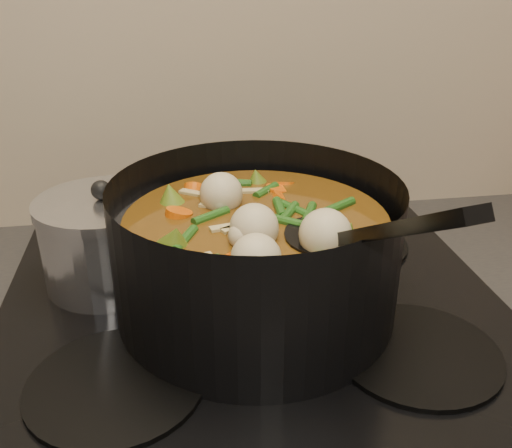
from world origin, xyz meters
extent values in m
cube|color=black|center=(0.00, 1.93, 0.89)|extent=(2.64, 0.64, 0.05)
cube|color=black|center=(0.00, 1.93, 0.92)|extent=(0.62, 0.54, 0.02)
cylinder|color=black|center=(-0.16, 1.80, 0.93)|extent=(0.18, 0.18, 0.01)
cylinder|color=black|center=(0.16, 1.80, 0.93)|extent=(0.18, 0.18, 0.01)
cylinder|color=black|center=(-0.16, 2.06, 0.93)|extent=(0.18, 0.18, 0.01)
cylinder|color=black|center=(0.16, 2.06, 0.93)|extent=(0.18, 0.18, 0.01)
cylinder|color=black|center=(0.00, 1.91, 1.01)|extent=(0.33, 0.33, 0.16)
cylinder|color=black|center=(0.00, 1.91, 0.94)|extent=(0.32, 0.32, 0.01)
cylinder|color=#603910|center=(0.00, 1.91, 1.00)|extent=(0.30, 0.30, 0.12)
cylinder|color=orange|center=(0.04, 1.91, 1.05)|extent=(0.03, 0.04, 0.03)
cylinder|color=orange|center=(0.04, 1.98, 1.05)|extent=(0.05, 0.04, 0.03)
cylinder|color=orange|center=(-0.05, 2.02, 1.05)|extent=(0.05, 0.05, 0.03)
cylinder|color=orange|center=(-0.06, 1.92, 1.05)|extent=(0.04, 0.04, 0.03)
cylinder|color=orange|center=(-0.06, 1.84, 1.05)|extent=(0.04, 0.04, 0.03)
cylinder|color=orange|center=(0.01, 1.87, 1.05)|extent=(0.05, 0.05, 0.03)
cylinder|color=orange|center=(0.08, 1.89, 1.05)|extent=(0.04, 0.04, 0.03)
cylinder|color=orange|center=(0.09, 1.99, 1.05)|extent=(0.04, 0.04, 0.03)
cylinder|color=orange|center=(-0.01, 1.97, 1.05)|extent=(0.05, 0.05, 0.03)
cylinder|color=orange|center=(-0.09, 1.95, 1.05)|extent=(0.04, 0.05, 0.03)
sphere|color=beige|center=(0.07, 1.91, 1.07)|extent=(0.05, 0.05, 0.05)
sphere|color=beige|center=(-0.02, 1.98, 1.07)|extent=(0.05, 0.05, 0.05)
sphere|color=beige|center=(-0.05, 1.87, 1.07)|extent=(0.05, 0.05, 0.05)
sphere|color=beige|center=(0.06, 1.88, 1.07)|extent=(0.05, 0.05, 0.05)
cone|color=#5C721C|center=(0.02, 1.82, 1.06)|extent=(0.04, 0.04, 0.04)
cone|color=#5C721C|center=(0.09, 1.93, 1.06)|extent=(0.04, 0.04, 0.04)
cone|color=#5C721C|center=(-0.03, 2.00, 1.06)|extent=(0.04, 0.04, 0.04)
cone|color=#5C721C|center=(-0.09, 1.88, 1.06)|extent=(0.04, 0.04, 0.04)
cone|color=#5C721C|center=(0.04, 1.83, 1.06)|extent=(0.04, 0.04, 0.04)
cylinder|color=#23581A|center=(0.04, 1.95, 1.06)|extent=(0.01, 0.04, 0.01)
cylinder|color=#23581A|center=(0.00, 2.03, 1.06)|extent=(0.04, 0.04, 0.01)
cylinder|color=#23581A|center=(-0.07, 1.98, 1.06)|extent=(0.05, 0.02, 0.01)
cylinder|color=#23581A|center=(-0.07, 1.91, 1.06)|extent=(0.03, 0.04, 0.01)
cylinder|color=#23581A|center=(-0.03, 1.88, 1.06)|extent=(0.03, 0.04, 0.01)
cylinder|color=#23581A|center=(0.00, 1.80, 1.06)|extent=(0.05, 0.02, 0.01)
cylinder|color=#23581A|center=(0.07, 1.85, 1.06)|extent=(0.04, 0.04, 0.01)
cylinder|color=#23581A|center=(0.07, 1.91, 1.06)|extent=(0.01, 0.04, 0.01)
cylinder|color=#23581A|center=(0.04, 1.95, 1.06)|extent=(0.04, 0.04, 0.01)
cylinder|color=#23581A|center=(0.00, 2.03, 1.06)|extent=(0.05, 0.02, 0.01)
cylinder|color=#23581A|center=(-0.07, 1.98, 1.06)|extent=(0.03, 0.04, 0.01)
cylinder|color=#23581A|center=(-0.07, 1.91, 1.06)|extent=(0.03, 0.04, 0.01)
cylinder|color=#23581A|center=(-0.03, 1.88, 1.06)|extent=(0.05, 0.02, 0.01)
cylinder|color=#23581A|center=(0.01, 1.80, 1.06)|extent=(0.04, 0.04, 0.01)
cylinder|color=#23581A|center=(0.07, 1.85, 1.06)|extent=(0.01, 0.04, 0.01)
cube|color=tan|center=(-0.08, 1.94, 1.06)|extent=(0.05, 0.01, 0.00)
cube|color=tan|center=(-0.04, 1.84, 1.06)|extent=(0.02, 0.05, 0.00)
cube|color=tan|center=(0.07, 1.87, 1.06)|extent=(0.05, 0.03, 0.00)
cube|color=tan|center=(0.06, 1.97, 1.06)|extent=(0.04, 0.04, 0.00)
cube|color=tan|center=(-0.05, 1.98, 1.06)|extent=(0.03, 0.05, 0.00)
cube|color=tan|center=(-0.07, 1.87, 1.06)|extent=(0.05, 0.02, 0.00)
ellipsoid|color=black|center=(0.06, 1.85, 1.05)|extent=(0.09, 0.10, 0.01)
cube|color=black|center=(0.09, 1.74, 1.11)|extent=(0.06, 0.20, 0.12)
cylinder|color=silver|center=(-0.18, 2.01, 0.98)|extent=(0.17, 0.17, 0.10)
cylinder|color=silver|center=(-0.18, 2.01, 1.04)|extent=(0.17, 0.17, 0.01)
sphere|color=black|center=(-0.18, 2.01, 1.06)|extent=(0.02, 0.02, 0.02)
camera|label=1|loc=(-0.09, 1.34, 1.32)|focal=40.00mm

